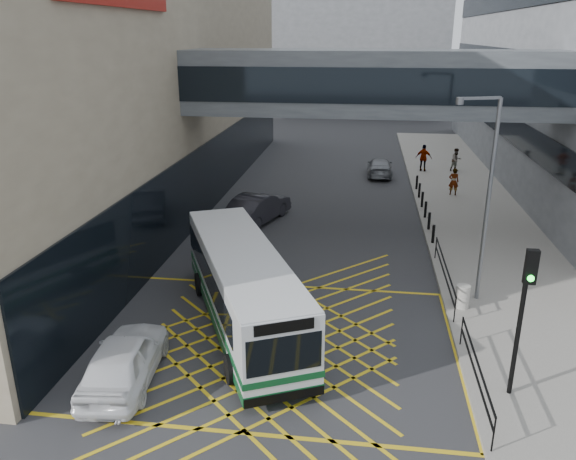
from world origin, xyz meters
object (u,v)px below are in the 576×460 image
at_px(bus, 243,285).
at_px(street_lamp, 485,189).
at_px(car_dark, 258,207).
at_px(litter_bin, 463,296).
at_px(pedestrian_b, 456,160).
at_px(car_white, 124,359).
at_px(pedestrian_a, 454,182).
at_px(car_silver, 380,166).
at_px(traffic_light, 524,303).
at_px(pedestrian_c, 424,158).

height_order(bus, street_lamp, street_lamp).
relative_size(car_dark, litter_bin, 5.86).
bearing_deg(bus, pedestrian_b, 41.66).
height_order(bus, car_white, bus).
bearing_deg(pedestrian_a, pedestrian_b, -95.38).
height_order(car_white, car_silver, car_white).
distance_m(car_silver, street_lamp, 20.66).
height_order(car_dark, pedestrian_b, pedestrian_b).
xyz_separation_m(traffic_light, street_lamp, (-0.01, 6.12, 1.44)).
distance_m(street_lamp, pedestrian_c, 21.48).
distance_m(street_lamp, pedestrian_a, 15.37).
bearing_deg(pedestrian_a, traffic_light, 90.43).
bearing_deg(pedestrian_c, bus, 83.75).
bearing_deg(pedestrian_c, litter_bin, 101.48).
bearing_deg(car_silver, pedestrian_a, 130.72).
xyz_separation_m(bus, car_silver, (5.13, 22.89, -0.84)).
xyz_separation_m(bus, pedestrian_c, (8.31, 24.05, -0.38)).
bearing_deg(litter_bin, street_lamp, 57.12).
relative_size(bus, pedestrian_b, 6.08).
distance_m(car_white, car_dark, 15.27).
relative_size(car_silver, street_lamp, 0.57).
distance_m(car_dark, pedestrian_a, 12.91).
height_order(car_dark, street_lamp, street_lamp).
bearing_deg(pedestrian_c, car_white, 81.30).
bearing_deg(car_silver, traffic_light, 96.71).
distance_m(car_dark, pedestrian_b, 17.93).
bearing_deg(car_dark, street_lamp, 157.76).
bearing_deg(pedestrian_b, pedestrian_c, 163.67).
distance_m(car_white, street_lamp, 13.43).
bearing_deg(litter_bin, pedestrian_a, 83.50).
height_order(traffic_light, pedestrian_c, traffic_light).
bearing_deg(traffic_light, pedestrian_a, 87.14).
distance_m(car_white, pedestrian_c, 30.04).
relative_size(bus, traffic_light, 2.28).
xyz_separation_m(traffic_light, pedestrian_b, (2.35, 27.68, -2.05)).
relative_size(car_silver, litter_bin, 4.92).
height_order(car_white, pedestrian_c, pedestrian_c).
relative_size(pedestrian_b, pedestrian_c, 0.85).
bearing_deg(car_silver, car_dark, 59.45).
xyz_separation_m(traffic_light, pedestrian_c, (-0.02, 27.34, -1.91)).
bearing_deg(bus, car_white, -149.49).
bearing_deg(pedestrian_b, street_lamp, -120.88).
height_order(car_white, litter_bin, car_white).
height_order(pedestrian_b, pedestrian_c, pedestrian_c).
xyz_separation_m(litter_bin, pedestrian_b, (2.87, 22.36, 0.39)).
height_order(car_dark, pedestrian_c, pedestrian_c).
distance_m(bus, pedestrian_c, 25.45).
relative_size(bus, car_dark, 1.97).
relative_size(car_silver, pedestrian_c, 2.21).
relative_size(car_white, litter_bin, 5.54).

